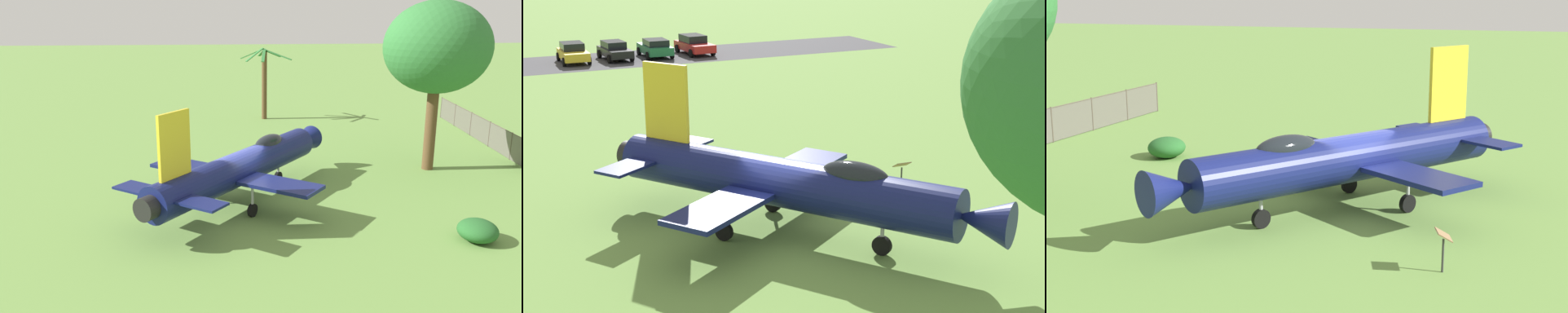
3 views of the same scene
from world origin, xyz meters
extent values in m
plane|color=#668E42|center=(0.00, 0.00, 0.00)|extent=(200.00, 200.00, 0.00)
cylinder|color=#111951|center=(0.00, 0.00, 1.71)|extent=(10.46, 8.37, 1.57)
cone|color=#111951|center=(-5.24, 3.92, 1.71)|extent=(2.08, 2.03, 1.34)
cylinder|color=black|center=(4.96, -3.71, 1.71)|extent=(1.05, 1.11, 0.94)
ellipsoid|color=black|center=(-2.09, 1.57, 2.37)|extent=(2.30, 2.04, 0.84)
cube|color=yellow|center=(3.62, -2.70, 3.82)|extent=(1.53, 1.19, 2.66)
cube|color=#111951|center=(-1.06, -2.41, 1.51)|extent=(3.50, 3.88, 0.16)
cube|color=#111951|center=(2.01, 1.70, 1.51)|extent=(3.50, 3.88, 0.16)
cube|color=#111951|center=(2.99, -4.34, 1.86)|extent=(1.96, 2.10, 0.10)
cube|color=#111951|center=(5.01, -1.64, 1.86)|extent=(1.96, 2.10, 0.10)
cylinder|color=#A5A8AD|center=(-2.86, 2.13, 0.92)|extent=(0.12, 0.12, 1.25)
cylinder|color=black|center=(-2.86, 2.13, 0.30)|extent=(0.59, 0.50, 0.60)
cylinder|color=#A5A8AD|center=(0.06, -1.90, 0.92)|extent=(0.12, 0.12, 1.25)
cylinder|color=black|center=(0.06, -1.90, 0.30)|extent=(0.59, 0.50, 0.60)
cylinder|color=#A5A8AD|center=(1.84, 0.48, 0.92)|extent=(0.12, 0.12, 1.25)
cylinder|color=black|center=(1.84, 0.48, 0.30)|extent=(0.59, 0.50, 0.60)
cylinder|color=#4C4238|center=(15.94, 15.31, 0.84)|extent=(0.08, 0.08, 1.69)
cylinder|color=#4C4238|center=(12.78, 15.50, 0.84)|extent=(0.08, 0.08, 1.69)
cylinder|color=#4C4238|center=(9.63, 15.68, 0.84)|extent=(0.08, 0.08, 1.69)
cylinder|color=#4C4238|center=(6.47, 15.87, 0.84)|extent=(0.08, 0.08, 1.69)
ellipsoid|color=#235B26|center=(5.12, 9.29, 0.44)|extent=(1.70, 1.58, 0.89)
cylinder|color=#333333|center=(-4.96, -3.61, 0.45)|extent=(0.06, 0.06, 0.90)
cube|color=olive|center=(-4.96, -3.61, 1.02)|extent=(0.69, 0.55, 0.25)
camera|label=1|loc=(24.92, -0.94, 9.28)|focal=38.23mm
camera|label=2|loc=(2.43, 22.90, 9.43)|focal=52.45mm
camera|label=3|loc=(-23.83, -5.50, 7.34)|focal=52.54mm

